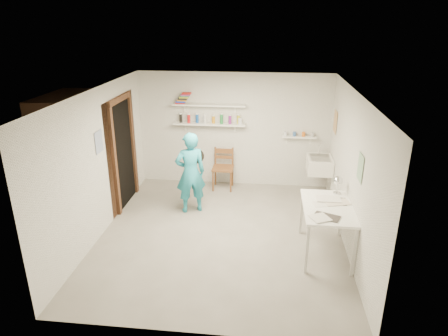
# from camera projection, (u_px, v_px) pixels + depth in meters

# --- Properties ---
(floor) EXTENTS (4.00, 4.50, 0.02)m
(floor) POSITION_uv_depth(u_px,v_px,m) (221.00, 235.00, 6.72)
(floor) COLOR slate
(floor) RESTS_ON ground
(ceiling) EXTENTS (4.00, 4.50, 0.02)m
(ceiling) POSITION_uv_depth(u_px,v_px,m) (221.00, 91.00, 5.85)
(ceiling) COLOR silver
(ceiling) RESTS_ON wall_back
(wall_back) EXTENTS (4.00, 0.02, 2.40)m
(wall_back) POSITION_uv_depth(u_px,v_px,m) (234.00, 130.00, 8.38)
(wall_back) COLOR silver
(wall_back) RESTS_ON ground
(wall_front) EXTENTS (4.00, 0.02, 2.40)m
(wall_front) POSITION_uv_depth(u_px,v_px,m) (196.00, 244.00, 4.19)
(wall_front) COLOR silver
(wall_front) RESTS_ON ground
(wall_left) EXTENTS (0.02, 4.50, 2.40)m
(wall_left) POSITION_uv_depth(u_px,v_px,m) (99.00, 163.00, 6.50)
(wall_left) COLOR silver
(wall_left) RESTS_ON ground
(wall_right) EXTENTS (0.02, 4.50, 2.40)m
(wall_right) POSITION_uv_depth(u_px,v_px,m) (352.00, 173.00, 6.08)
(wall_right) COLOR silver
(wall_right) RESTS_ON ground
(doorway_recess) EXTENTS (0.02, 0.90, 2.00)m
(doorway_recess) POSITION_uv_depth(u_px,v_px,m) (123.00, 154.00, 7.54)
(doorway_recess) COLOR black
(doorway_recess) RESTS_ON wall_left
(corridor_box) EXTENTS (1.40, 1.50, 2.10)m
(corridor_box) POSITION_uv_depth(u_px,v_px,m) (87.00, 150.00, 7.60)
(corridor_box) COLOR brown
(corridor_box) RESTS_ON ground
(door_lintel) EXTENTS (0.06, 1.05, 0.10)m
(door_lintel) POSITION_uv_depth(u_px,v_px,m) (119.00, 99.00, 7.16)
(door_lintel) COLOR brown
(door_lintel) RESTS_ON wall_left
(door_jamb_near) EXTENTS (0.06, 0.10, 2.00)m
(door_jamb_near) POSITION_uv_depth(u_px,v_px,m) (115.00, 163.00, 7.07)
(door_jamb_near) COLOR brown
(door_jamb_near) RESTS_ON ground
(door_jamb_far) EXTENTS (0.06, 0.10, 2.00)m
(door_jamb_far) POSITION_uv_depth(u_px,v_px,m) (133.00, 146.00, 8.00)
(door_jamb_far) COLOR brown
(door_jamb_far) RESTS_ON ground
(shelf_lower) EXTENTS (1.50, 0.22, 0.03)m
(shelf_lower) POSITION_uv_depth(u_px,v_px,m) (209.00, 124.00, 8.26)
(shelf_lower) COLOR white
(shelf_lower) RESTS_ON wall_back
(shelf_upper) EXTENTS (1.50, 0.22, 0.03)m
(shelf_upper) POSITION_uv_depth(u_px,v_px,m) (209.00, 105.00, 8.12)
(shelf_upper) COLOR white
(shelf_upper) RESTS_ON wall_back
(ledge_shelf) EXTENTS (0.70, 0.14, 0.03)m
(ledge_shelf) POSITION_uv_depth(u_px,v_px,m) (299.00, 137.00, 8.19)
(ledge_shelf) COLOR white
(ledge_shelf) RESTS_ON wall_back
(poster_left) EXTENTS (0.01, 0.28, 0.36)m
(poster_left) POSITION_uv_depth(u_px,v_px,m) (99.00, 142.00, 6.41)
(poster_left) COLOR #334C7F
(poster_left) RESTS_ON wall_left
(poster_right_a) EXTENTS (0.01, 0.34, 0.42)m
(poster_right_a) POSITION_uv_depth(u_px,v_px,m) (335.00, 122.00, 7.63)
(poster_right_a) COLOR #995933
(poster_right_a) RESTS_ON wall_right
(poster_right_b) EXTENTS (0.01, 0.30, 0.38)m
(poster_right_b) POSITION_uv_depth(u_px,v_px,m) (360.00, 168.00, 5.46)
(poster_right_b) COLOR #3F724C
(poster_right_b) RESTS_ON wall_right
(belfast_sink) EXTENTS (0.48, 0.60, 0.30)m
(belfast_sink) POSITION_uv_depth(u_px,v_px,m) (319.00, 165.00, 7.86)
(belfast_sink) COLOR white
(belfast_sink) RESTS_ON wall_right
(man) EXTENTS (0.66, 0.55, 1.53)m
(man) POSITION_uv_depth(u_px,v_px,m) (190.00, 173.00, 7.28)
(man) COLOR teal
(man) RESTS_ON ground
(wall_clock) EXTENTS (0.27, 0.14, 0.27)m
(wall_clock) POSITION_uv_depth(u_px,v_px,m) (197.00, 156.00, 7.37)
(wall_clock) COLOR #CEB28C
(wall_clock) RESTS_ON man
(wooden_chair) EXTENTS (0.44, 0.42, 0.92)m
(wooden_chair) POSITION_uv_depth(u_px,v_px,m) (223.00, 168.00, 8.36)
(wooden_chair) COLOR brown
(wooden_chair) RESTS_ON ground
(work_table) EXTENTS (0.72, 1.20, 0.80)m
(work_table) POSITION_uv_depth(u_px,v_px,m) (325.00, 230.00, 6.06)
(work_table) COLOR white
(work_table) RESTS_ON ground
(desk_lamp) EXTENTS (0.15, 0.15, 0.15)m
(desk_lamp) POSITION_uv_depth(u_px,v_px,m) (338.00, 181.00, 6.27)
(desk_lamp) COLOR silver
(desk_lamp) RESTS_ON work_table
(spray_cans) EXTENTS (1.29, 0.06, 0.17)m
(spray_cans) POSITION_uv_depth(u_px,v_px,m) (209.00, 119.00, 8.23)
(spray_cans) COLOR black
(spray_cans) RESTS_ON shelf_lower
(book_stack) EXTENTS (0.32, 0.14, 0.22)m
(book_stack) POSITION_uv_depth(u_px,v_px,m) (183.00, 98.00, 8.13)
(book_stack) COLOR red
(book_stack) RESTS_ON shelf_upper
(ledge_pots) EXTENTS (0.48, 0.07, 0.09)m
(ledge_pots) POSITION_uv_depth(u_px,v_px,m) (299.00, 134.00, 8.17)
(ledge_pots) COLOR silver
(ledge_pots) RESTS_ON ledge_shelf
(papers) EXTENTS (0.30, 0.22, 0.02)m
(papers) POSITION_uv_depth(u_px,v_px,m) (328.00, 205.00, 5.92)
(papers) COLOR silver
(papers) RESTS_ON work_table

